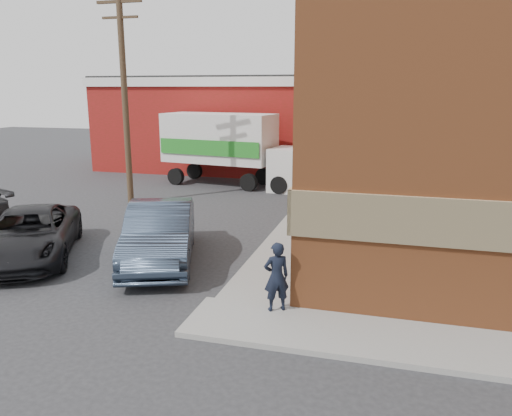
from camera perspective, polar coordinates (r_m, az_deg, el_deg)
The scene contains 8 objects.
ground at distance 11.86m, azimuth -3.36°, elevation -10.89°, with size 90.00×90.00×0.00m, color #28282B.
sidewalk_west at distance 20.02m, azimuth 6.56°, elevation -0.55°, with size 1.80×18.00×0.12m, color gray.
warehouse at distance 31.74m, azimuth -2.11°, elevation 9.74°, with size 16.30×8.30×5.60m.
utility_pole at distance 22.15m, azimuth -14.80°, elevation 12.69°, with size 2.00×0.26×9.00m.
man at distance 10.97m, azimuth 2.35°, elevation -7.84°, with size 0.57×0.37×1.56m, color black.
sedan at distance 14.58m, azimuth -10.91°, elevation -2.86°, with size 1.79×5.14×1.69m, color #2F3C4F.
suv_a at distance 16.09m, azimuth -24.48°, elevation -2.76°, with size 2.41×5.22×1.45m, color black.
box_truck at distance 25.56m, azimuth -2.80°, elevation 7.23°, with size 7.64×3.23×3.65m.
Camera 1 is at (3.52, -10.21, 4.89)m, focal length 35.00 mm.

